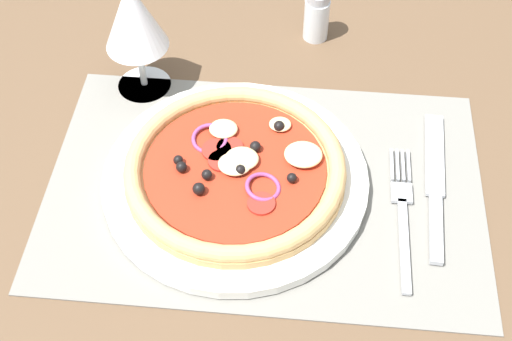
# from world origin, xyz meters

# --- Properties ---
(ground_plane) EXTENTS (1.90, 1.40, 0.02)m
(ground_plane) POSITION_xyz_m (0.00, 0.00, -0.01)
(ground_plane) COLOR brown
(placemat) EXTENTS (0.46, 0.31, 0.00)m
(placemat) POSITION_xyz_m (0.00, 0.00, 0.00)
(placemat) COLOR slate
(placemat) RESTS_ON ground_plane
(plate) EXTENTS (0.28, 0.28, 0.01)m
(plate) POSITION_xyz_m (-0.03, 0.00, 0.01)
(plate) COLOR silver
(plate) RESTS_ON placemat
(pizza) EXTENTS (0.23, 0.23, 0.03)m
(pizza) POSITION_xyz_m (-0.03, 0.01, 0.03)
(pizza) COLOR tan
(pizza) RESTS_ON plate
(fork) EXTENTS (0.02, 0.18, 0.00)m
(fork) POSITION_xyz_m (0.14, -0.02, 0.01)
(fork) COLOR #B2B5BA
(fork) RESTS_ON placemat
(knife) EXTENTS (0.03, 0.20, 0.01)m
(knife) POSITION_xyz_m (0.18, 0.02, 0.01)
(knife) COLOR #B2B5BA
(knife) RESTS_ON placemat
(wine_glass) EXTENTS (0.07, 0.07, 0.15)m
(wine_glass) POSITION_xyz_m (-0.16, 0.14, 0.10)
(wine_glass) COLOR silver
(wine_glass) RESTS_ON ground_plane
(pepper_shaker) EXTENTS (0.03, 0.03, 0.07)m
(pepper_shaker) POSITION_xyz_m (0.04, 0.25, 0.03)
(pepper_shaker) COLOR silver
(pepper_shaker) RESTS_ON ground_plane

